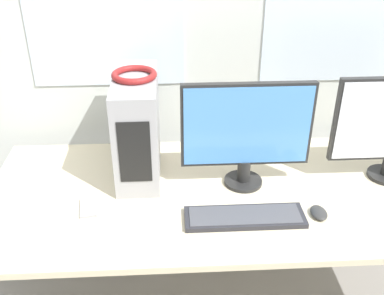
{
  "coord_description": "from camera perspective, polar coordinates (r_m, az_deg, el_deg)",
  "views": [
    {
      "loc": [
        -0.27,
        -1.11,
        1.82
      ],
      "look_at": [
        -0.18,
        0.44,
        0.94
      ],
      "focal_mm": 42.0,
      "sensor_mm": 36.0,
      "label": 1
    }
  ],
  "objects": [
    {
      "name": "pc_tower",
      "position": [
        1.95,
        -6.92,
        2.7
      ],
      "size": [
        0.18,
        0.45,
        0.44
      ],
      "color": "#9E9EA3",
      "rests_on": "desk"
    },
    {
      "name": "paper_sheet_left",
      "position": [
        1.82,
        -20.58,
        -9.79
      ],
      "size": [
        0.32,
        0.36,
        0.0
      ],
      "rotation": [
        0.0,
        0.0,
        -0.44
      ],
      "color": "white",
      "rests_on": "desk"
    },
    {
      "name": "mouse",
      "position": [
        1.84,
        15.79,
        -7.97
      ],
      "size": [
        0.06,
        0.1,
        0.02
      ],
      "color": "#2D2D2D",
      "rests_on": "desk"
    },
    {
      "name": "monitor_main",
      "position": [
        1.84,
        6.93,
        2.1
      ],
      "size": [
        0.54,
        0.16,
        0.46
      ],
      "color": "black",
      "rests_on": "desk"
    },
    {
      "name": "desk",
      "position": [
        1.95,
        5.3,
        -6.43
      ],
      "size": [
        2.09,
        0.88,
        0.72
      ],
      "color": "beige",
      "rests_on": "ground_plane"
    },
    {
      "name": "keyboard",
      "position": [
        1.76,
        6.7,
        -8.75
      ],
      "size": [
        0.46,
        0.14,
        0.02
      ],
      "color": "#28282D",
      "rests_on": "desk"
    },
    {
      "name": "headphones",
      "position": [
        1.86,
        -7.36,
        9.16
      ],
      "size": [
        0.19,
        0.19,
        0.03
      ],
      "color": "maroon",
      "rests_on": "pc_tower"
    },
    {
      "name": "wall_back",
      "position": [
        2.19,
        4.04,
        17.25
      ],
      "size": [
        8.0,
        0.07,
        2.7
      ],
      "color": "silver",
      "rests_on": "ground_plane"
    },
    {
      "name": "cell_phone",
      "position": [
        1.85,
        -13.04,
        -7.46
      ],
      "size": [
        0.08,
        0.13,
        0.01
      ],
      "rotation": [
        0.0,
        0.0,
        0.15
      ],
      "color": "#99999E",
      "rests_on": "desk"
    }
  ]
}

